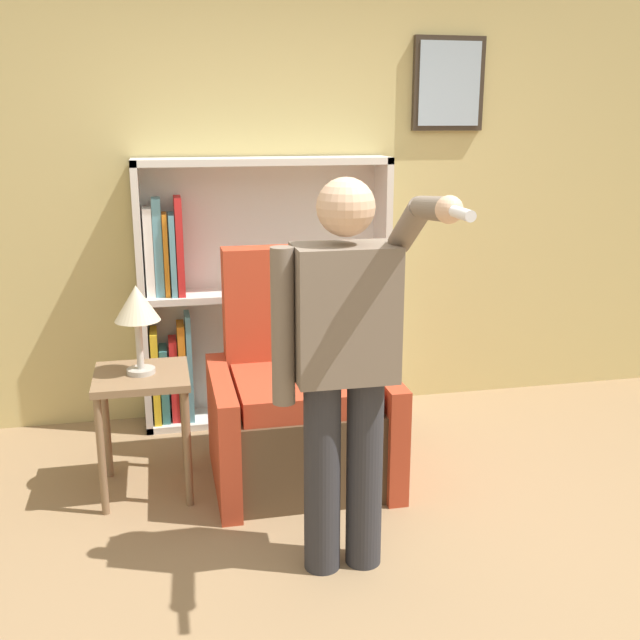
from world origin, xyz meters
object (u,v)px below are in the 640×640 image
Objects in this scene: armchair at (299,407)px; side_table at (143,394)px; person_standing at (345,358)px; bookcase at (240,299)px; table_lamp at (137,308)px.

side_table is (-0.78, -0.03, 0.14)m from armchair.
person_standing is 1.24m from side_table.
bookcase is 3.66× the size of table_lamp.
bookcase is 2.56× the size of side_table.
side_table is at bearing -124.12° from bookcase.
side_table is (-0.80, 0.85, -0.40)m from person_standing.
armchair is 0.97m from table_lamp.
bookcase is at bearing 97.60° from person_standing.
person_standing is (0.23, -1.70, 0.15)m from bookcase.
armchair reaches higher than table_lamp.
armchair reaches higher than side_table.
side_table is at bearing 133.41° from person_standing.
bookcase reaches higher than armchair.
bookcase is 0.99× the size of person_standing.
person_standing is at bearing -82.40° from bookcase.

